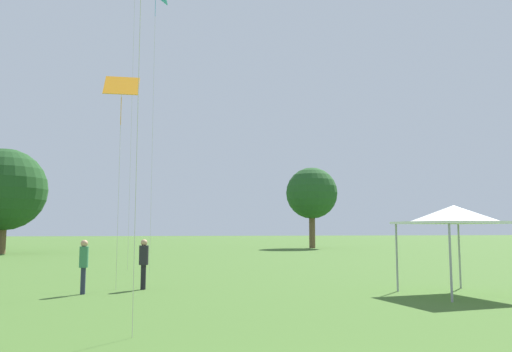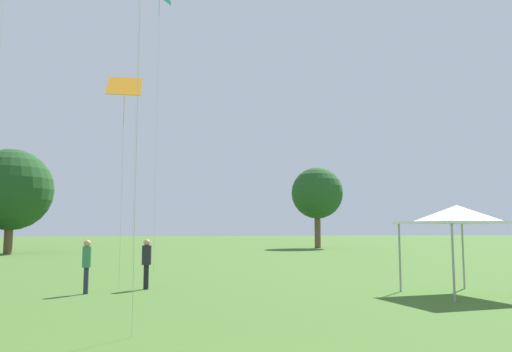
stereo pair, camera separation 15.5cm
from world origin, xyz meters
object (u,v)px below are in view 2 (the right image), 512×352
object	(u,v)px
canopy_tent	(457,215)
distant_tree_3	(11,190)
person_standing_1	(87,261)
distant_tree_1	(317,193)
person_standing_2	(147,259)
kite_7	(125,89)

from	to	relation	value
canopy_tent	distant_tree_3	size ratio (longest dim) A/B	0.38
canopy_tent	distant_tree_3	distance (m)	39.89
person_standing_1	distant_tree_1	bearing A→B (deg)	-0.92
distant_tree_1	distant_tree_3	xyz separation A→B (m)	(-30.57, -7.87, -0.57)
person_standing_2	canopy_tent	size ratio (longest dim) A/B	0.52
kite_7	distant_tree_3	distance (m)	31.02
person_standing_2	distant_tree_3	xyz separation A→B (m)	(-13.64, 28.45, 4.57)
distant_tree_1	distant_tree_3	distance (m)	31.57
distant_tree_3	person_standing_2	bearing A→B (deg)	-64.39
person_standing_1	distant_tree_1	distance (m)	42.13
person_standing_1	distant_tree_3	size ratio (longest dim) A/B	0.20
person_standing_1	person_standing_2	bearing A→B (deg)	-36.70
distant_tree_3	kite_7	bearing A→B (deg)	-65.86
distant_tree_1	person_standing_2	bearing A→B (deg)	-114.99
canopy_tent	distant_tree_3	bearing A→B (deg)	127.29
distant_tree_1	kite_7	bearing A→B (deg)	-116.37
canopy_tent	distant_tree_1	world-z (taller)	distant_tree_1
person_standing_2	distant_tree_1	size ratio (longest dim) A/B	0.20
canopy_tent	distant_tree_3	world-z (taller)	distant_tree_3
person_standing_1	distant_tree_3	bearing A→B (deg)	47.55
distant_tree_1	distant_tree_3	size ratio (longest dim) A/B	0.99
distant_tree_1	person_standing_1	bearing A→B (deg)	-116.82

